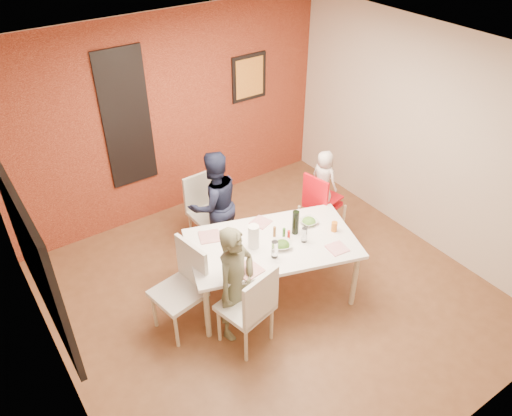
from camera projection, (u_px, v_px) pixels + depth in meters
ground at (271, 295)px, 5.73m from camera, size 4.50×4.50×0.00m
ceiling at (276, 64)px, 4.17m from camera, size 4.50×4.50×0.02m
wall_back at (171, 118)px, 6.47m from camera, size 4.50×0.02×2.70m
wall_front at (465, 348)px, 3.44m from camera, size 4.50×0.02×2.70m
wall_left at (42, 289)px, 3.91m from camera, size 0.02×4.50×2.70m
wall_right at (424, 138)px, 5.99m from camera, size 0.02×4.50×2.70m
brick_accent_wall at (172, 118)px, 6.45m from camera, size 4.50×0.02×2.70m
picture_window_frame at (32, 254)px, 3.94m from camera, size 0.05×1.70×1.30m
picture_window_pane at (34, 253)px, 3.95m from camera, size 0.02×1.55×1.15m
glassblock_strip at (127, 119)px, 6.08m from camera, size 0.55×0.03×1.70m
glassblock_surround at (127, 120)px, 6.07m from camera, size 0.60×0.03×1.76m
art_print_frame at (249, 77)px, 6.82m from camera, size 0.54×0.03×0.64m
art_print_canvas at (250, 78)px, 6.81m from camera, size 0.44×0.01×0.54m
dining_table at (272, 247)px, 5.37m from camera, size 2.01×1.50×0.75m
chair_near at (252, 305)px, 4.84m from camera, size 0.55×0.55×1.00m
chair_far at (205, 206)px, 6.27m from camera, size 0.45×0.45×0.94m
chair_left at (184, 283)px, 5.08m from camera, size 0.54×0.54×1.01m
high_chair at (320, 203)px, 6.14m from camera, size 0.52×0.52×1.05m
child_near at (236, 284)px, 4.93m from camera, size 0.56×0.46×1.33m
child_far at (214, 204)px, 6.01m from camera, size 0.69×0.54×1.39m
toddler at (324, 178)px, 5.96m from camera, size 0.29×0.38×0.71m
plate_near_left at (248, 270)px, 4.97m from camera, size 0.27×0.27×0.01m
plate_far_mid at (261, 222)px, 5.62m from camera, size 0.25×0.25×0.01m
plate_near_right at (337, 248)px, 5.24m from camera, size 0.22×0.22×0.01m
plate_far_left at (210, 237)px, 5.40m from camera, size 0.29×0.29×0.01m
salad_bowl_a at (282, 245)px, 5.26m from camera, size 0.26×0.26×0.05m
salad_bowl_b at (309, 222)px, 5.59m from camera, size 0.20×0.20×0.05m
wine_bottle at (296, 222)px, 5.38m from camera, size 0.08×0.08×0.29m
wine_glass_a at (275, 249)px, 5.08m from camera, size 0.07×0.07×0.20m
wine_glass_b at (304, 235)px, 5.29m from camera, size 0.06×0.06×0.18m
paper_towel_roll at (254, 236)px, 5.20m from camera, size 0.12×0.12×0.27m
condiment_red at (289, 236)px, 5.32m from camera, size 0.03×0.03×0.13m
condiment_green at (284, 233)px, 5.36m from camera, size 0.03×0.03×0.13m
condiment_brown at (274, 232)px, 5.38m from camera, size 0.03×0.03×0.13m
sippy_cup at (334, 227)px, 5.46m from camera, size 0.07×0.07×0.11m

